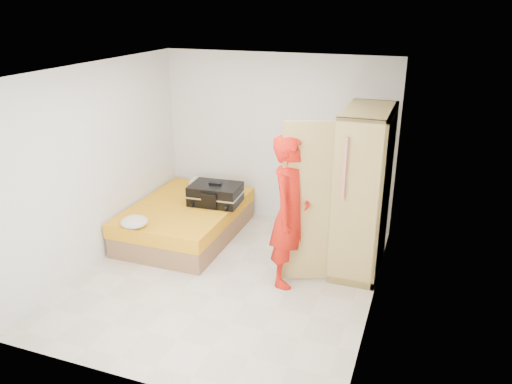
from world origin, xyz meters
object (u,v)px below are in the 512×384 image
(bed, at_px, (186,220))
(person, at_px, (290,212))
(suitcase, at_px, (215,194))
(round_cushion, at_px, (134,222))
(wardrobe, at_px, (358,196))

(bed, bearing_deg, person, -21.49)
(person, distance_m, suitcase, 1.71)
(suitcase, height_order, round_cushion, suitcase)
(bed, xyz_separation_m, person, (1.80, -0.71, 0.69))
(wardrobe, relative_size, person, 1.11)
(person, relative_size, suitcase, 2.44)
(wardrobe, bearing_deg, suitcase, 172.83)
(bed, xyz_separation_m, round_cushion, (-0.28, -0.90, 0.32))
(wardrobe, relative_size, suitcase, 2.71)
(round_cushion, bearing_deg, suitcase, 58.79)
(round_cushion, bearing_deg, person, 5.22)
(bed, bearing_deg, suitcase, 28.03)
(bed, height_order, suitcase, suitcase)
(suitcase, bearing_deg, bed, -155.67)
(person, height_order, suitcase, person)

